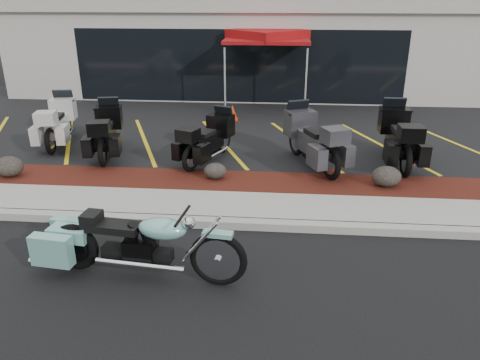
# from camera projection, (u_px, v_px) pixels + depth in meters

# --- Properties ---
(ground) EXTENTS (90.00, 90.00, 0.00)m
(ground) POSITION_uv_depth(u_px,v_px,m) (182.00, 250.00, 7.86)
(ground) COLOR black
(ground) RESTS_ON ground
(curb) EXTENTS (24.00, 0.25, 0.15)m
(curb) POSITION_uv_depth(u_px,v_px,m) (191.00, 222.00, 8.67)
(curb) COLOR gray
(curb) RESTS_ON ground
(sidewalk) EXTENTS (24.00, 1.20, 0.15)m
(sidewalk) POSITION_uv_depth(u_px,v_px,m) (198.00, 206.00, 9.31)
(sidewalk) COLOR gray
(sidewalk) RESTS_ON ground
(mulch_bed) EXTENTS (24.00, 1.20, 0.16)m
(mulch_bed) POSITION_uv_depth(u_px,v_px,m) (207.00, 183.00, 10.42)
(mulch_bed) COLOR black
(mulch_bed) RESTS_ON ground
(upper_lot) EXTENTS (26.00, 9.60, 0.15)m
(upper_lot) POSITION_uv_depth(u_px,v_px,m) (232.00, 121.00, 15.41)
(upper_lot) COLOR black
(upper_lot) RESTS_ON ground
(dealership_building) EXTENTS (18.00, 8.16, 4.00)m
(dealership_building) POSITION_uv_depth(u_px,v_px,m) (246.00, 41.00, 20.47)
(dealership_building) COLOR #9F998F
(dealership_building) RESTS_ON ground
(boulder_left) EXTENTS (0.64, 0.54, 0.46)m
(boulder_left) POSITION_uv_depth(u_px,v_px,m) (9.00, 166.00, 10.50)
(boulder_left) COLOR black
(boulder_left) RESTS_ON mulch_bed
(boulder_mid) EXTENTS (0.50, 0.42, 0.36)m
(boulder_mid) POSITION_uv_depth(u_px,v_px,m) (215.00, 171.00, 10.38)
(boulder_mid) COLOR black
(boulder_mid) RESTS_ON mulch_bed
(boulder_right) EXTENTS (0.62, 0.52, 0.44)m
(boulder_right) POSITION_uv_depth(u_px,v_px,m) (386.00, 176.00, 9.95)
(boulder_right) COLOR black
(boulder_right) RESTS_ON mulch_bed
(hero_cruiser) EXTENTS (3.30, 1.17, 1.14)m
(hero_cruiser) POSITION_uv_depth(u_px,v_px,m) (218.00, 252.00, 6.72)
(hero_cruiser) COLOR #73B4A9
(hero_cruiser) RESTS_ON ground
(touring_white) EXTENTS (1.28, 2.42, 1.34)m
(touring_white) POSITION_uv_depth(u_px,v_px,m) (65.00, 113.00, 13.30)
(touring_white) COLOR silver
(touring_white) RESTS_ON upper_lot
(touring_black_front) EXTENTS (1.33, 2.42, 1.33)m
(touring_black_front) POSITION_uv_depth(u_px,v_px,m) (110.00, 121.00, 12.47)
(touring_black_front) COLOR black
(touring_black_front) RESTS_ON upper_lot
(touring_black_mid) EXTENTS (1.56, 2.27, 1.24)m
(touring_black_mid) POSITION_uv_depth(u_px,v_px,m) (223.00, 129.00, 11.92)
(touring_black_mid) COLOR black
(touring_black_mid) RESTS_ON upper_lot
(touring_grey) EXTENTS (1.84, 2.62, 1.42)m
(touring_grey) POSITION_uv_depth(u_px,v_px,m) (297.00, 128.00, 11.71)
(touring_grey) COLOR #313036
(touring_grey) RESTS_ON upper_lot
(touring_black_rear) EXTENTS (0.98, 2.48, 1.43)m
(touring_black_rear) POSITION_uv_depth(u_px,v_px,m) (392.00, 125.00, 11.94)
(touring_black_rear) COLOR black
(touring_black_rear) RESTS_ON upper_lot
(traffic_cone) EXTENTS (0.41, 0.41, 0.48)m
(traffic_cone) POSITION_uv_depth(u_px,v_px,m) (233.00, 112.00, 15.18)
(traffic_cone) COLOR red
(traffic_cone) RESTS_ON upper_lot
(popup_canopy) EXTENTS (3.48, 3.48, 2.67)m
(popup_canopy) POSITION_uv_depth(u_px,v_px,m) (267.00, 37.00, 16.18)
(popup_canopy) COLOR silver
(popup_canopy) RESTS_ON upper_lot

